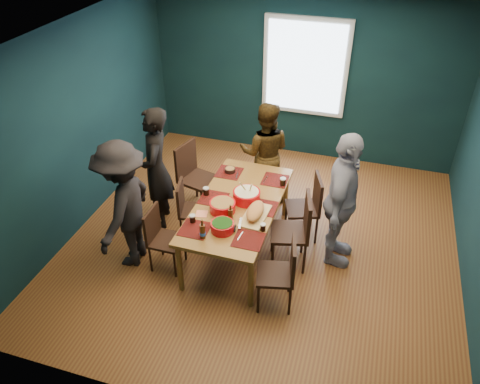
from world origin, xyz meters
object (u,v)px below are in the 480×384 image
Objects in this scene: dining_table at (238,207)px; chair_left_mid at (188,206)px; person_far_left at (156,169)px; chair_right_near at (283,269)px; bowl_dumpling at (247,196)px; person_near_left at (124,206)px; person_right at (341,201)px; bowl_salad at (222,206)px; person_back at (265,153)px; chair_left_far at (193,172)px; chair_left_near at (160,234)px; chair_right_far at (309,203)px; cutting_board at (255,212)px; chair_right_mid at (297,227)px; bowl_herbs at (222,226)px.

dining_table is 2.37× the size of chair_left_mid.
chair_right_near is at bearing 43.87° from person_far_left.
bowl_dumpling reaches higher than chair_left_mid.
dining_table is at bearing 112.63° from person_near_left.
bowl_salad is (-1.35, -0.39, -0.08)m from person_right.
person_back is at bearing 143.12° from person_near_left.
chair_left_far is 1.21m from bowl_dumpling.
person_near_left is at bearing -177.43° from chair_left_near.
cutting_board is (-0.53, -0.74, 0.27)m from chair_right_far.
dining_table is at bearing 34.78° from chair_left_near.
bowl_dumpling is at bearing 116.12° from chair_right_near.
chair_right_far is 0.60× the size of person_back.
chair_left_near is 2.66× the size of bowl_salad.
dining_table is at bearing -23.95° from chair_left_far.
chair_right_near is 1.11m from person_right.
chair_left_near is at bearing -157.75° from cutting_board.
person_near_left is (-0.03, -0.81, -0.03)m from person_far_left.
chair_right_far is 1.28m from chair_right_near.
chair_right_mid reaches higher than chair_right_near.
chair_left_far is 1.52m from cutting_board.
chair_left_near is (-0.10, -0.64, 0.00)m from chair_left_mid.
dining_table is at bearing -165.93° from chair_right_far.
bowl_herbs is 0.41× the size of cutting_board.
chair_right_mid is 2.93× the size of bowl_dumpling.
person_back is at bearing 89.96° from dining_table.
person_near_left reaches higher than chair_right_far.
cutting_board is at bearing -23.25° from chair_left_far.
cutting_board is at bearing -56.22° from bowl_dumpling.
person_right is 1.14m from bowl_dumpling.
chair_right_far is (1.52, 0.45, 0.05)m from chair_left_mid.
bowl_dumpling is (-1.14, -0.11, -0.08)m from person_right.
person_far_left reaches higher than bowl_herbs.
dining_table is 1.37m from person_near_left.
chair_left_near is 0.86m from bowl_herbs.
chair_right_far reaches higher than cutting_board.
chair_left_far is at bearing 130.02° from person_far_left.
chair_right_mid is at bearing 118.79° from person_right.
cutting_board is (0.29, 0.36, 0.00)m from bowl_herbs.
chair_left_near is 0.47× the size of person_right.
chair_right_far is 0.90m from bowl_dumpling.
chair_left_far is 0.59× the size of person_near_left.
chair_left_near is 2.21m from person_right.
chair_left_mid is 1.41m from person_back.
person_near_left is (-0.42, -0.02, 0.35)m from chair_left_near.
person_right is 2.57m from person_near_left.
chair_left_mid is 1.59m from chair_right_far.
chair_left_mid is 0.92× the size of chair_right_near.
person_back is 1.47m from bowl_salad.
person_back is at bearing 103.97° from cutting_board.
chair_right_far is 0.52× the size of person_right.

